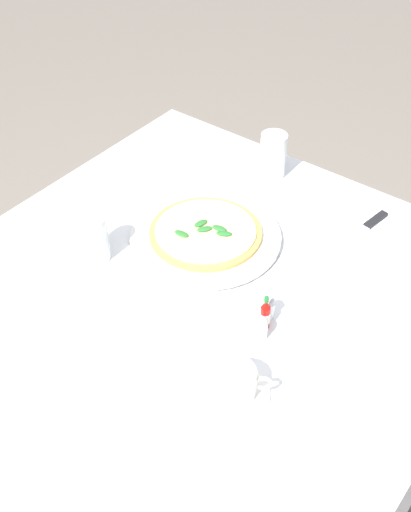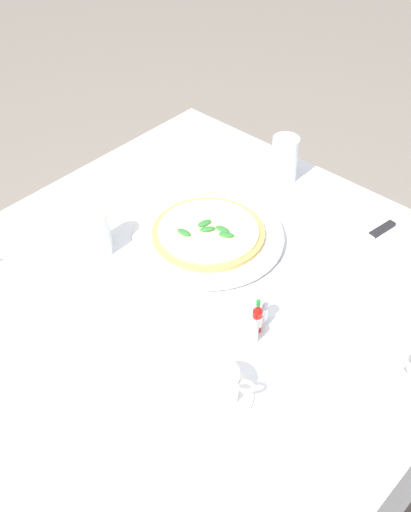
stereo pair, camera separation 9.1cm
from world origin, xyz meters
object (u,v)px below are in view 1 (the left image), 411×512
object	(u,v)px
pizza_plate	(206,237)
napkin_folded	(362,234)
pizza	(206,232)
coffee_cup_right_edge	(398,340)
salt_shaker	(261,328)
pepper_shaker	(268,307)
water_glass_left_edge	(94,240)
hot_sauce_bottle	(265,315)
coffee_cup_far_right	(235,384)
dinner_knife	(363,230)
water_glass_far_left	(273,157)

from	to	relation	value
pizza_plate	napkin_folded	world-z (taller)	napkin_folded
pizza	coffee_cup_right_edge	size ratio (longest dim) A/B	1.99
pizza	napkin_folded	distance (m)	0.36
salt_shaker	pepper_shaker	world-z (taller)	same
pizza_plate	salt_shaker	size ratio (longest dim) A/B	6.18
water_glass_left_edge	pepper_shaker	size ratio (longest dim) A/B	2.04
coffee_cup_right_edge	hot_sauce_bottle	bearing A→B (deg)	-65.91
hot_sauce_bottle	coffee_cup_right_edge	bearing A→B (deg)	114.09
coffee_cup_far_right	napkin_folded	size ratio (longest dim) A/B	0.55
water_glass_left_edge	dinner_knife	xyz separation A→B (m)	(-0.42, 0.44, -0.03)
pizza	water_glass_left_edge	bearing A→B (deg)	-39.21
napkin_folded	salt_shaker	xyz separation A→B (m)	(0.40, -0.02, 0.02)
napkin_folded	water_glass_far_left	bearing A→B (deg)	-97.62
dinner_knife	pepper_shaker	bearing A→B (deg)	2.36
pizza	dinner_knife	world-z (taller)	pizza
coffee_cup_far_right	water_glass_far_left	distance (m)	0.71
pizza	salt_shaker	bearing A→B (deg)	57.70
coffee_cup_far_right	napkin_folded	xyz separation A→B (m)	(-0.54, -0.02, -0.02)
coffee_cup_right_edge	napkin_folded	world-z (taller)	coffee_cup_right_edge
pepper_shaker	dinner_knife	bearing A→B (deg)	173.96
napkin_folded	hot_sauce_bottle	bearing A→B (deg)	3.60
pizza_plate	coffee_cup_far_right	xyz separation A→B (m)	(0.31, 0.31, 0.02)
pizza	salt_shaker	size ratio (longest dim) A/B	4.60
pizza_plate	water_glass_far_left	world-z (taller)	water_glass_far_left
dinner_knife	salt_shaker	size ratio (longest dim) A/B	3.48
water_glass_left_edge	salt_shaker	bearing A→B (deg)	93.76
hot_sauce_bottle	pepper_shaker	bearing A→B (deg)	-160.35
water_glass_far_left	coffee_cup_right_edge	bearing A→B (deg)	55.83
pizza_plate	hot_sauce_bottle	bearing A→B (deg)	61.30
salt_shaker	dinner_knife	bearing A→B (deg)	177.70
dinner_knife	pizza	bearing A→B (deg)	-42.69
coffee_cup_far_right	coffee_cup_right_edge	xyz separation A→B (m)	(-0.28, 0.18, -0.00)
dinner_knife	pepper_shaker	world-z (taller)	pepper_shaker
coffee_cup_far_right	hot_sauce_bottle	distance (m)	0.18
pizza_plate	pepper_shaker	distance (m)	0.27
napkin_folded	salt_shaker	bearing A→B (deg)	5.33
coffee_cup_far_right	coffee_cup_right_edge	bearing A→B (deg)	146.27
water_glass_left_edge	water_glass_far_left	size ratio (longest dim) A/B	0.96
coffee_cup_far_right	coffee_cup_right_edge	world-z (taller)	coffee_cup_far_right
pepper_shaker	coffee_cup_far_right	bearing A→B (deg)	16.75
hot_sauce_bottle	salt_shaker	world-z (taller)	hot_sauce_bottle
dinner_knife	hot_sauce_bottle	xyz separation A→B (m)	(0.37, -0.03, 0.01)
pizza_plate	dinner_knife	bearing A→B (deg)	128.90
pepper_shaker	pizza	bearing A→B (deg)	-114.50
pizza_plate	hot_sauce_bottle	world-z (taller)	hot_sauce_bottle
pizza	pepper_shaker	xyz separation A→B (m)	(0.11, 0.25, 0.00)
pizza	coffee_cup_far_right	bearing A→B (deg)	44.47
napkin_folded	pizza_plate	bearing A→B (deg)	-43.13
coffee_cup_right_edge	napkin_folded	size ratio (longest dim) A/B	0.55
water_glass_left_edge	pizza_plate	bearing A→B (deg)	140.80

